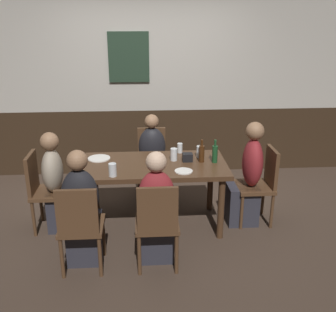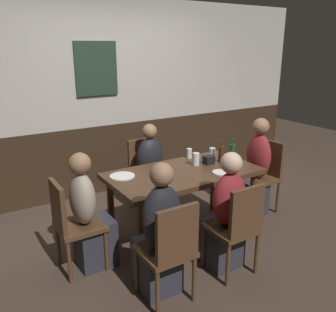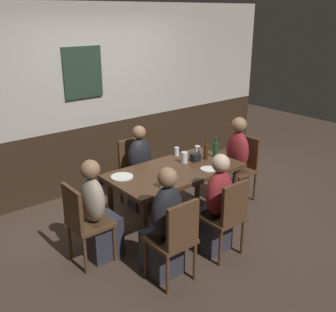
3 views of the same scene
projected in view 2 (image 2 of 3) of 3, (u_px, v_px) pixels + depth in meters
name	position (u px, v px, depth m)	size (l,w,h in m)	color
ground_plane	(183.00, 234.00, 3.92)	(12.00, 12.00, 0.00)	#423328
wall_back	(116.00, 98.00, 4.86)	(6.40, 0.13, 2.60)	#332316
dining_table	(183.00, 179.00, 3.72)	(1.58, 0.83, 0.74)	#472D1C
chair_head_west	(71.00, 221.00, 3.16)	(0.40, 0.40, 0.88)	#513521
chair_head_east	(264.00, 172.00, 4.38)	(0.40, 0.40, 0.88)	#513521
chair_mid_far	(146.00, 171.00, 4.44)	(0.40, 0.40, 0.88)	#513521
chair_mid_near	(237.00, 225.00, 3.10)	(0.40, 0.40, 0.88)	#513521
chair_left_near	(170.00, 248.00, 2.75)	(0.40, 0.40, 0.88)	#513521
person_head_west	(89.00, 220.00, 3.25)	(0.37, 0.34, 1.11)	#2D2D38
person_head_east	(254.00, 174.00, 4.30)	(0.37, 0.34, 1.19)	#2D2D38
person_mid_far	(152.00, 177.00, 4.32)	(0.34, 0.37, 1.11)	#2D2D38
person_mid_near	(225.00, 220.00, 3.24)	(0.34, 0.37, 1.13)	#2D2D38
person_left_near	(159.00, 240.00, 2.88)	(0.34, 0.37, 1.16)	#2D2D38
pint_glass_stout	(165.00, 183.00, 3.21)	(0.08, 0.08, 0.13)	silver
beer_glass_tall	(212.00, 154.00, 4.09)	(0.07, 0.07, 0.13)	silver
highball_clear	(189.00, 154.00, 4.12)	(0.06, 0.06, 0.11)	silver
pint_glass_pale	(196.00, 160.00, 3.87)	(0.08, 0.08, 0.14)	silver
beer_bottle_green	(232.00, 152.00, 4.00)	(0.06, 0.06, 0.26)	#194723
beer_bottle_brown	(221.00, 154.00, 3.95)	(0.06, 0.06, 0.25)	#42230F
plate_white_large	(122.00, 176.00, 3.54)	(0.25, 0.25, 0.01)	white
plate_white_small	(221.00, 172.00, 3.64)	(0.19, 0.19, 0.01)	white
condiment_caddy	(209.00, 160.00, 3.92)	(0.11, 0.09, 0.09)	black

